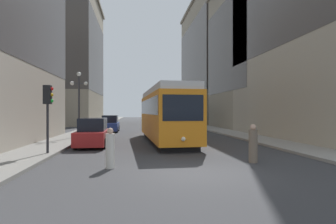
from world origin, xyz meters
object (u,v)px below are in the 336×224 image
traffic_light_near_left (48,101)px  pedestrian_crossing_near (253,145)px  transit_bus (173,114)px  parked_car_left_mid (110,124)px  streetcar (165,113)px  lamp_post_left_near (79,94)px  pedestrian_crossing_far (110,149)px  parked_car_left_near (93,133)px

traffic_light_near_left → pedestrian_crossing_near: bearing=-17.4°
transit_bus → parked_car_left_mid: 11.33m
streetcar → lamp_post_left_near: size_ratio=2.33×
pedestrian_crossing_far → lamp_post_left_near: (-3.60, 12.67, 2.94)m
lamp_post_left_near → pedestrian_crossing_far: bearing=-74.1°
streetcar → parked_car_left_near: bearing=-158.8°
pedestrian_crossing_near → pedestrian_crossing_far: bearing=-70.4°
parked_car_left_mid → pedestrian_crossing_far: parked_car_left_mid is taller
streetcar → pedestrian_crossing_near: 9.48m
streetcar → lamp_post_left_near: (-6.83, 3.23, 1.59)m
traffic_light_near_left → lamp_post_left_near: size_ratio=0.64×
parked_car_left_mid → pedestrian_crossing_far: 20.48m
parked_car_left_near → parked_car_left_mid: same height
parked_car_left_near → lamp_post_left_near: 6.40m
parked_car_left_mid → pedestrian_crossing_far: bearing=-85.2°
transit_bus → parked_car_left_mid: transit_bus is taller
streetcar → parked_car_left_near: 5.53m
pedestrian_crossing_far → streetcar: bearing=132.3°
pedestrian_crossing_near → pedestrian_crossing_far: (-6.14, -0.52, -0.04)m
parked_car_left_near → pedestrian_crossing_near: (7.84, -6.74, -0.06)m
streetcar → pedestrian_crossing_near: bearing=-74.6°
parked_car_left_mid → pedestrian_crossing_near: bearing=-68.5°
parked_car_left_mid → lamp_post_left_near: bearing=-103.8°
transit_bus → parked_car_left_near: transit_bus is taller
pedestrian_crossing_far → pedestrian_crossing_near: bearing=66.0°
parked_car_left_near → parked_car_left_mid: size_ratio=0.97×
streetcar → pedestrian_crossing_far: (-3.23, -9.44, -1.35)m
pedestrian_crossing_far → parked_car_left_mid: bearing=155.9°
lamp_post_left_near → transit_bus: bearing=57.1°
streetcar → traffic_light_near_left: bearing=-140.7°
transit_bus → pedestrian_crossing_near: (-0.31, -27.69, -1.16)m
pedestrian_crossing_near → traffic_light_near_left: 10.18m
streetcar → transit_bus: 19.04m
parked_car_left_mid → traffic_light_near_left: (-1.68, -16.91, 1.93)m
pedestrian_crossing_near → lamp_post_left_near: size_ratio=0.32×
pedestrian_crossing_near → parked_car_left_near: bearing=-115.8°
pedestrian_crossing_far → lamp_post_left_near: 13.49m
parked_car_left_near → lamp_post_left_near: lamp_post_left_near is taller
transit_bus → streetcar: bearing=-101.3°
streetcar → parked_car_left_near: streetcar is taller
transit_bus → traffic_light_near_left: size_ratio=3.82×
traffic_light_near_left → transit_bus: bearing=68.3°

